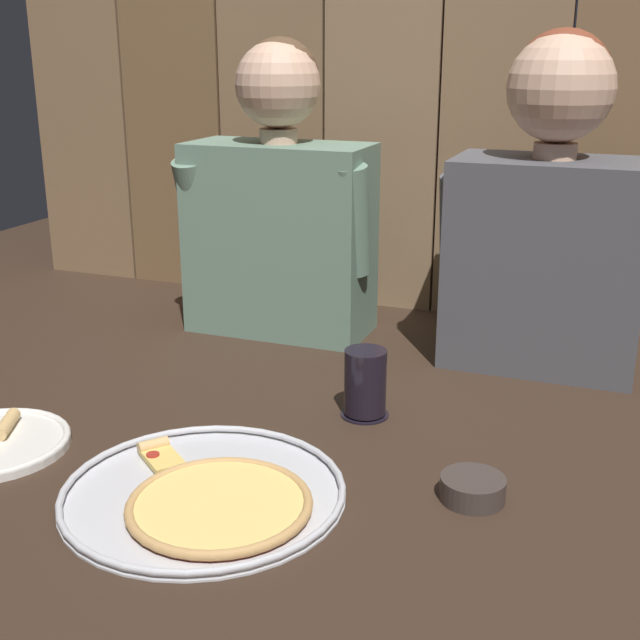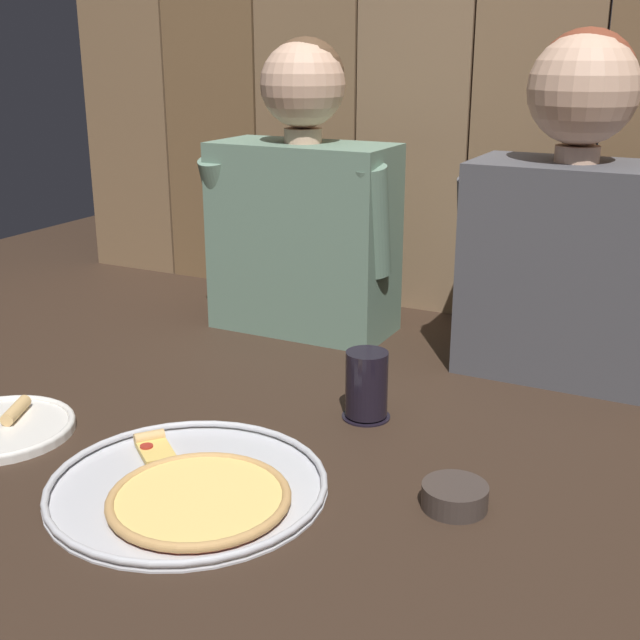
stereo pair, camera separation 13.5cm
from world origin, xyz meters
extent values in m
plane|color=#332319|center=(0.00, 0.00, 0.00)|extent=(3.20, 3.20, 0.00)
cylinder|color=silver|center=(-0.09, -0.19, 0.00)|extent=(0.40, 0.40, 0.01)
torus|color=silver|center=(-0.09, -0.19, 0.01)|extent=(0.40, 0.40, 0.01)
cylinder|color=#B23823|center=(-0.05, -0.22, 0.01)|extent=(0.25, 0.25, 0.00)
cylinder|color=#F4D170|center=(-0.05, -0.22, 0.01)|extent=(0.24, 0.24, 0.01)
torus|color=tan|center=(-0.05, -0.22, 0.01)|extent=(0.26, 0.26, 0.01)
cube|color=#EFC660|center=(-0.19, -0.13, 0.01)|extent=(0.09, 0.09, 0.01)
cylinder|color=tan|center=(-0.22, -0.11, 0.02)|extent=(0.05, 0.05, 0.02)
cylinder|color=#A3281E|center=(-0.21, -0.14, 0.02)|extent=(0.02, 0.02, 0.00)
cylinder|color=white|center=(-0.47, -0.18, 0.01)|extent=(0.24, 0.24, 0.01)
cylinder|color=tan|center=(-0.48, -0.14, 0.02)|extent=(0.05, 0.08, 0.02)
cylinder|color=black|center=(0.04, 0.15, 0.00)|extent=(0.08, 0.08, 0.01)
cylinder|color=black|center=(0.04, 0.15, 0.06)|extent=(0.07, 0.07, 0.11)
cylinder|color=#3D332D|center=(0.26, -0.06, 0.02)|extent=(0.09, 0.09, 0.03)
cylinder|color=#B23823|center=(0.26, -0.06, 0.03)|extent=(0.07, 0.07, 0.02)
cube|color=slate|center=(-0.28, 0.52, 0.21)|extent=(0.39, 0.19, 0.41)
cylinder|color=#DBAD8E|center=(-0.28, 0.52, 0.43)|extent=(0.08, 0.08, 0.03)
sphere|color=#DBAD8E|center=(-0.28, 0.52, 0.53)|extent=(0.18, 0.18, 0.18)
sphere|color=brown|center=(-0.28, 0.53, 0.54)|extent=(0.16, 0.16, 0.16)
cylinder|color=slate|center=(-0.46, 0.48, 0.27)|extent=(0.08, 0.14, 0.24)
cylinder|color=slate|center=(-0.11, 0.48, 0.27)|extent=(0.08, 0.11, 0.24)
cube|color=#4C4C51|center=(0.28, 0.52, 0.20)|extent=(0.37, 0.22, 0.40)
cylinder|color=#DBAD8E|center=(0.28, 0.52, 0.42)|extent=(0.08, 0.08, 0.03)
sphere|color=#DBAD8E|center=(0.28, 0.52, 0.53)|extent=(0.20, 0.20, 0.20)
sphere|color=brown|center=(0.28, 0.53, 0.55)|extent=(0.18, 0.18, 0.18)
cylinder|color=#4C4C51|center=(0.12, 0.48, 0.26)|extent=(0.08, 0.12, 0.23)
cube|color=brown|center=(-0.96, 0.78, 0.57)|extent=(0.27, 0.03, 1.15)
cube|color=brown|center=(-0.69, 0.78, 0.57)|extent=(0.27, 0.03, 1.15)
cube|color=#806143|center=(-0.41, 0.78, 0.57)|extent=(0.27, 0.03, 1.15)
cube|color=#8A6B4C|center=(-0.14, 0.78, 0.57)|extent=(0.27, 0.03, 1.15)
cube|color=#836445|center=(0.14, 0.78, 0.57)|extent=(0.27, 0.03, 1.15)
camera|label=1|loc=(0.43, -1.10, 0.60)|focal=46.63mm
camera|label=2|loc=(0.56, -1.05, 0.60)|focal=46.63mm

